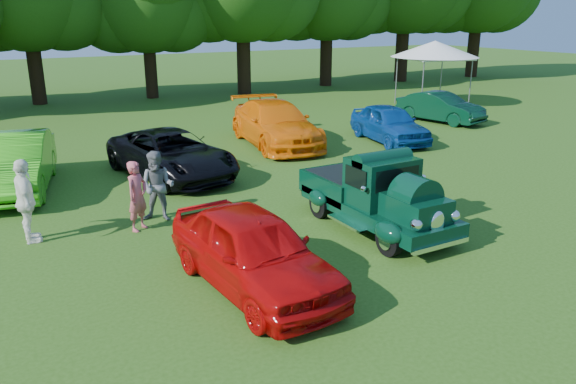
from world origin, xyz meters
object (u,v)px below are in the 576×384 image
back_car_orange (276,124)px  spectator_white (26,201)px  back_car_green (440,107)px  red_convertible (253,250)px  spectator_grey (158,186)px  back_car_black (172,154)px  back_car_blue (389,123)px  back_car_lime (15,163)px  canopy_tent (435,49)px  hero_pickup (375,197)px  spectator_pink (137,196)px

back_car_orange → spectator_white: (-9.26, -5.70, 0.12)m
back_car_green → red_convertible: bearing=-156.9°
back_car_green → spectator_white: bearing=-173.6°
back_car_green → spectator_grey: spectator_grey is taller
back_car_black → back_car_blue: 8.98m
back_car_black → back_car_blue: size_ratio=1.21×
back_car_lime → back_car_blue: 13.24m
back_car_black → canopy_tent: 17.91m
hero_pickup → canopy_tent: (13.89, 12.77, 2.24)m
back_car_orange → spectator_white: bearing=-139.8°
hero_pickup → back_car_orange: bearing=76.4°
spectator_white → spectator_pink: bearing=-101.8°
spectator_grey → spectator_white: 2.89m
red_convertible → spectator_white: (-3.31, 4.37, 0.21)m
back_car_black → canopy_tent: size_ratio=0.93×
spectator_grey → spectator_white: spectator_white is taller
hero_pickup → spectator_grey: bearing=145.3°
back_car_green → hero_pickup: bearing=-152.4°
spectator_pink → spectator_grey: size_ratio=0.96×
red_convertible → spectator_pink: (-1.02, 3.90, 0.09)m
back_car_black → spectator_pink: bearing=-128.3°
hero_pickup → back_car_blue: (6.24, 7.03, -0.03)m
back_car_green → spectator_pink: 17.15m
back_car_black → back_car_blue: (8.96, 0.53, 0.01)m
spectator_grey → canopy_tent: (18.15, 9.83, 2.12)m
back_car_green → back_car_blue: bearing=-168.3°
back_car_green → back_car_orange: bearing=170.4°
hero_pickup → back_car_orange: hero_pickup is taller
back_car_black → back_car_blue: bearing=-6.6°
hero_pickup → back_car_blue: bearing=48.4°
back_car_black → spectator_grey: size_ratio=2.95×
red_convertible → canopy_tent: (17.73, 14.12, 2.25)m
spectator_pink → spectator_white: size_ratio=0.88×
back_car_blue → red_convertible: bearing=-129.8°
red_convertible → back_car_lime: (-3.17, 8.58, 0.07)m
back_car_lime → back_car_orange: back_car_orange is taller
back_car_green → spectator_pink: spectator_pink is taller
red_convertible → back_car_green: bearing=31.4°
red_convertible → back_car_green: 18.14m
back_car_lime → spectator_pink: spectator_pink is taller
back_car_blue → spectator_pink: 11.96m
hero_pickup → back_car_orange: size_ratio=0.78×
back_car_black → back_car_green: bearing=0.9°
spectator_pink → canopy_tent: (18.75, 10.21, 2.16)m
back_car_green → canopy_tent: (2.91, 3.64, 2.31)m
back_car_black → back_car_green: 13.96m
back_car_lime → back_car_black: size_ratio=0.96×
spectator_pink → spectator_grey: spectator_grey is taller
red_convertible → spectator_grey: spectator_grey is taller
hero_pickup → spectator_white: size_ratio=2.35×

